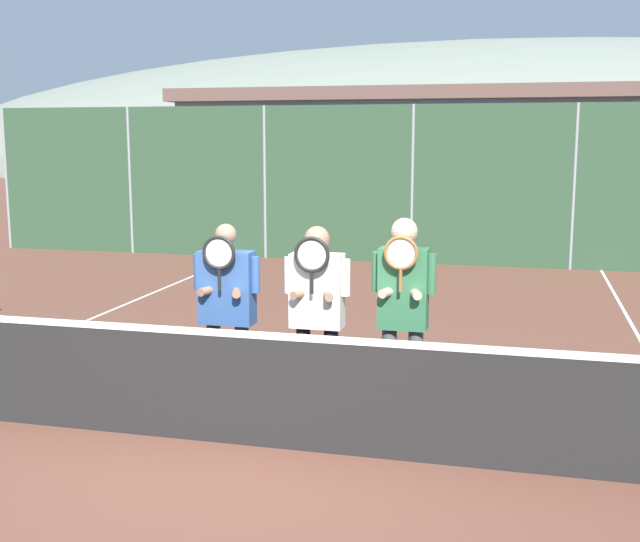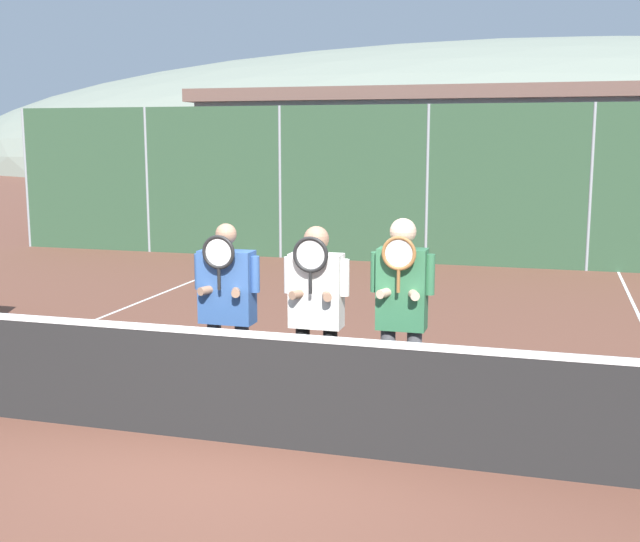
% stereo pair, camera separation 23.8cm
% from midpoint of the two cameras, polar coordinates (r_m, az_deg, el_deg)
% --- Properties ---
extents(ground_plane, '(120.00, 120.00, 0.00)m').
position_cam_midpoint_polar(ground_plane, '(6.87, -4.58, -12.16)').
color(ground_plane, brown).
extents(hill_distant, '(98.18, 54.54, 19.09)m').
position_cam_midpoint_polar(hill_distant, '(65.47, 14.24, 7.02)').
color(hill_distant, gray).
rests_on(hill_distant, ground_plane).
extents(clubhouse_building, '(13.67, 5.50, 3.88)m').
position_cam_midpoint_polar(clubhouse_building, '(24.23, 8.48, 8.07)').
color(clubhouse_building, '#9EA3A8').
rests_on(clubhouse_building, ground_plane).
extents(fence_back, '(18.62, 0.06, 3.17)m').
position_cam_midpoint_polar(fence_back, '(16.18, 8.05, 6.07)').
color(fence_back, gray).
rests_on(fence_back, ground_plane).
extents(tennis_net, '(9.89, 0.09, 1.08)m').
position_cam_midpoint_polar(tennis_net, '(6.70, -4.64, -8.15)').
color(tennis_net, gray).
rests_on(tennis_net, ground_plane).
extents(court_line_left_sideline, '(0.05, 16.00, 0.01)m').
position_cam_midpoint_polar(court_line_left_sideline, '(11.05, -17.04, -4.13)').
color(court_line_left_sideline, white).
rests_on(court_line_left_sideline, ground_plane).
extents(player_leftmost, '(0.63, 0.34, 1.76)m').
position_cam_midpoint_polar(player_leftmost, '(7.36, -5.71, -2.19)').
color(player_leftmost, '#56565B').
rests_on(player_leftmost, ground_plane).
extents(player_center_left, '(0.60, 0.34, 1.76)m').
position_cam_midpoint_polar(player_center_left, '(7.17, 0.68, -2.34)').
color(player_center_left, black).
rests_on(player_center_left, ground_plane).
extents(player_center_right, '(0.56, 0.34, 1.85)m').
position_cam_midpoint_polar(player_center_right, '(6.95, 6.81, -2.43)').
color(player_center_right, '#56565B').
rests_on(player_center_right, ground_plane).
extents(car_far_left, '(4.14, 1.91, 1.71)m').
position_cam_midpoint_polar(car_far_left, '(20.70, -6.62, 4.88)').
color(car_far_left, '#285638').
rests_on(car_far_left, ground_plane).
extents(car_left_of_center, '(4.22, 2.10, 1.80)m').
position_cam_midpoint_polar(car_left_of_center, '(19.11, 7.33, 4.60)').
color(car_left_of_center, '#B2B7BC').
rests_on(car_left_of_center, ground_plane).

